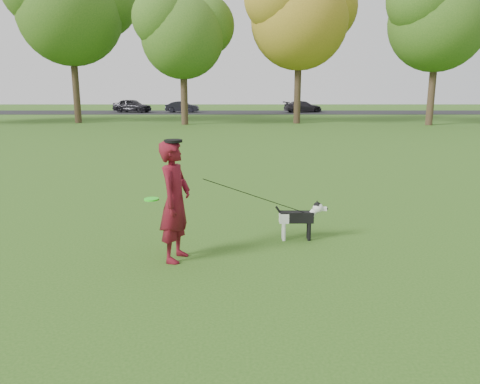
{
  "coord_description": "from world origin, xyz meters",
  "views": [
    {
      "loc": [
        -0.16,
        -7.66,
        2.74
      ],
      "look_at": [
        -0.15,
        0.11,
        0.95
      ],
      "focal_mm": 35.0,
      "sensor_mm": 36.0,
      "label": 1
    }
  ],
  "objects_px": {
    "car_left": "(132,106)",
    "car_mid": "(182,107)",
    "car_right": "(303,107)",
    "dog": "(301,216)",
    "man": "(175,201)"
  },
  "relations": [
    {
      "from": "dog",
      "to": "car_left",
      "type": "xyz_separation_m",
      "value": [
        -11.88,
        39.6,
        0.24
      ]
    },
    {
      "from": "car_left",
      "to": "car_mid",
      "type": "relative_size",
      "value": 1.18
    },
    {
      "from": "car_mid",
      "to": "car_right",
      "type": "bearing_deg",
      "value": -85.8
    },
    {
      "from": "dog",
      "to": "car_right",
      "type": "bearing_deg",
      "value": 82.38
    },
    {
      "from": "car_left",
      "to": "car_mid",
      "type": "xyz_separation_m",
      "value": [
        5.04,
        0.0,
        -0.12
      ]
    },
    {
      "from": "man",
      "to": "car_mid",
      "type": "relative_size",
      "value": 0.58
    },
    {
      "from": "car_mid",
      "to": "car_right",
      "type": "xyz_separation_m",
      "value": [
        12.14,
        0.0,
        0.02
      ]
    },
    {
      "from": "dog",
      "to": "car_left",
      "type": "distance_m",
      "value": 41.34
    },
    {
      "from": "car_left",
      "to": "car_mid",
      "type": "distance_m",
      "value": 5.04
    },
    {
      "from": "dog",
      "to": "car_left",
      "type": "relative_size",
      "value": 0.24
    },
    {
      "from": "car_right",
      "to": "man",
      "type": "bearing_deg",
      "value": 154.96
    },
    {
      "from": "man",
      "to": "dog",
      "type": "distance_m",
      "value": 2.38
    },
    {
      "from": "man",
      "to": "car_mid",
      "type": "height_order",
      "value": "man"
    },
    {
      "from": "car_left",
      "to": "dog",
      "type": "bearing_deg",
      "value": -144.53
    },
    {
      "from": "dog",
      "to": "car_right",
      "type": "xyz_separation_m",
      "value": [
        5.3,
        39.6,
        0.14
      ]
    }
  ]
}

